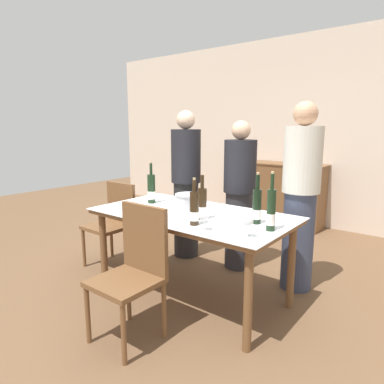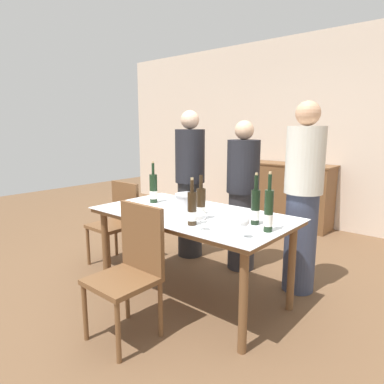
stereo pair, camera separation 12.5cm
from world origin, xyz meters
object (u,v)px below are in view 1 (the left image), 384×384
at_px(wine_bottle_4, 271,211).
at_px(chair_left_end, 114,218).
at_px(wine_glass_2, 248,222).
at_px(wine_bottle_1, 194,209).
at_px(wine_bottle_0, 151,189).
at_px(person_guest_left, 239,197).
at_px(sideboard_cabinet, 275,193).
at_px(wine_glass_1, 204,217).
at_px(ice_bucket, 188,203).
at_px(wine_bottle_2, 257,206).
at_px(wine_glass_0, 186,196).
at_px(person_host, 186,185).
at_px(chair_near_front, 135,265).
at_px(dining_table, 192,222).
at_px(wine_bottle_3, 202,204).
at_px(person_guest_right, 300,198).

bearing_deg(wine_bottle_4, chair_left_end, 175.84).
bearing_deg(wine_glass_2, wine_bottle_1, 178.50).
distance_m(wine_bottle_0, person_guest_left, 0.93).
height_order(sideboard_cabinet, wine_glass_1, sideboard_cabinet).
bearing_deg(ice_bucket, wine_bottle_2, 8.99).
distance_m(wine_bottle_1, person_guest_left, 1.13).
distance_m(wine_glass_0, person_host, 0.76).
bearing_deg(ice_bucket, wine_bottle_4, -0.46).
height_order(ice_bucket, chair_near_front, chair_near_front).
relative_size(wine_glass_0, chair_near_front, 0.14).
height_order(dining_table, wine_glass_0, wine_glass_0).
bearing_deg(person_guest_left, wine_glass_1, -71.40).
distance_m(wine_bottle_2, wine_bottle_3, 0.42).
xyz_separation_m(ice_bucket, wine_bottle_4, (0.74, -0.01, 0.05)).
relative_size(dining_table, wine_bottle_1, 4.77).
bearing_deg(wine_bottle_1, wine_glass_0, 135.03).
distance_m(wine_bottle_0, wine_glass_0, 0.36).
bearing_deg(wine_bottle_3, chair_near_front, -105.34).
xyz_separation_m(wine_glass_1, chair_near_front, (-0.35, -0.34, -0.33)).
xyz_separation_m(wine_glass_0, wine_glass_2, (0.89, -0.45, 0.01)).
bearing_deg(wine_bottle_1, person_guest_left, 103.08).
xyz_separation_m(wine_bottle_2, chair_left_end, (-1.71, 0.04, -0.39)).
xyz_separation_m(dining_table, chair_near_front, (0.02, -0.68, -0.16)).
relative_size(wine_bottle_4, person_host, 0.25).
relative_size(wine_glass_1, chair_near_front, 0.15).
bearing_deg(dining_table, chair_near_front, -88.01).
bearing_deg(wine_bottle_1, wine_glass_1, -26.18).
bearing_deg(wine_bottle_0, dining_table, -7.14).
xyz_separation_m(ice_bucket, chair_near_front, (0.02, -0.64, -0.32)).
bearing_deg(dining_table, wine_bottle_3, -29.87).
relative_size(ice_bucket, wine_bottle_4, 0.54).
relative_size(dining_table, wine_bottle_4, 4.03).
height_order(ice_bucket, wine_bottle_1, wine_bottle_1).
relative_size(wine_glass_0, wine_glass_1, 0.95).
bearing_deg(person_guest_left, sideboard_cabinet, 102.99).
relative_size(wine_glass_0, person_guest_left, 0.09).
bearing_deg(wine_glass_0, wine_bottle_1, -44.97).
height_order(ice_bucket, person_guest_right, person_guest_right).
bearing_deg(wine_glass_0, person_guest_right, 34.15).
xyz_separation_m(wine_glass_0, wine_glass_1, (0.57, -0.50, 0.01)).
xyz_separation_m(chair_left_end, chair_near_front, (1.16, -0.77, 0.02)).
height_order(wine_bottle_2, wine_glass_1, wine_bottle_2).
distance_m(chair_left_end, chair_near_front, 1.39).
bearing_deg(wine_bottle_4, wine_bottle_3, -174.59).
xyz_separation_m(wine_bottle_4, person_guest_left, (-0.76, 0.88, -0.14)).
height_order(wine_bottle_1, person_host, person_host).
distance_m(sideboard_cabinet, chair_near_front, 3.36).
bearing_deg(wine_bottle_1, wine_bottle_3, 106.82).
bearing_deg(wine_bottle_3, wine_bottle_2, 20.76).
bearing_deg(chair_near_front, sideboard_cabinet, 97.98).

